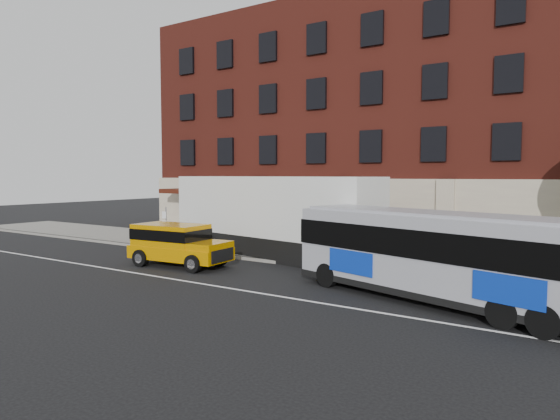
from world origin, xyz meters
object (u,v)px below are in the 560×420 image
Objects in this scene: sign_pole at (166,225)px; yellow_suv at (176,242)px; city_bus at (442,254)px; shipping_container at (270,217)px.

yellow_suv is (4.26, -3.34, -0.31)m from sign_pole.
sign_pole is 0.22× the size of city_bus.
city_bus is 11.44m from shipping_container.
sign_pole is at bearing -168.98° from shipping_container.
shipping_container reaches higher than yellow_suv.
city_bus is 2.18× the size of yellow_suv.
yellow_suv is (-12.66, 0.20, -0.57)m from city_bus.
sign_pole is 0.47× the size of yellow_suv.
sign_pole reaches higher than yellow_suv.
city_bus reaches higher than yellow_suv.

